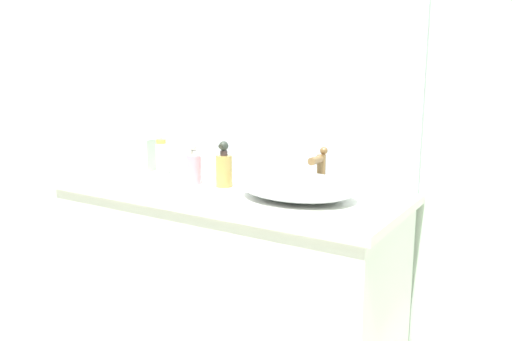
{
  "coord_description": "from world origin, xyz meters",
  "views": [
    {
      "loc": [
        1.0,
        -0.95,
        1.24
      ],
      "look_at": [
        0.14,
        0.4,
        0.95
      ],
      "focal_mm": 33.26,
      "sensor_mm": 36.0,
      "label": 1
    }
  ],
  "objects_px": {
    "soap_dispenser": "(194,167)",
    "tissue_box": "(144,152)",
    "sink_basin": "(297,187)",
    "lotion_bottle": "(224,168)",
    "perfume_bottle": "(162,158)"
  },
  "relations": [
    {
      "from": "lotion_bottle",
      "to": "perfume_bottle",
      "type": "bearing_deg",
      "value": 171.15
    },
    {
      "from": "sink_basin",
      "to": "lotion_bottle",
      "type": "distance_m",
      "value": 0.32
    },
    {
      "from": "perfume_bottle",
      "to": "tissue_box",
      "type": "xyz_separation_m",
      "value": [
        -0.15,
        0.05,
        0.01
      ]
    },
    {
      "from": "soap_dispenser",
      "to": "lotion_bottle",
      "type": "xyz_separation_m",
      "value": [
        0.13,
        0.02,
        0.0
      ]
    },
    {
      "from": "lotion_bottle",
      "to": "tissue_box",
      "type": "relative_size",
      "value": 0.95
    },
    {
      "from": "tissue_box",
      "to": "soap_dispenser",
      "type": "bearing_deg",
      "value": -17.55
    },
    {
      "from": "soap_dispenser",
      "to": "tissue_box",
      "type": "relative_size",
      "value": 0.89
    },
    {
      "from": "tissue_box",
      "to": "lotion_bottle",
      "type": "bearing_deg",
      "value": -11.44
    },
    {
      "from": "sink_basin",
      "to": "tissue_box",
      "type": "height_order",
      "value": "tissue_box"
    },
    {
      "from": "soap_dispenser",
      "to": "lotion_bottle",
      "type": "height_order",
      "value": "lotion_bottle"
    },
    {
      "from": "sink_basin",
      "to": "lotion_bottle",
      "type": "bearing_deg",
      "value": 175.78
    },
    {
      "from": "sink_basin",
      "to": "perfume_bottle",
      "type": "bearing_deg",
      "value": 173.28
    },
    {
      "from": "sink_basin",
      "to": "tissue_box",
      "type": "distance_m",
      "value": 0.84
    },
    {
      "from": "sink_basin",
      "to": "lotion_bottle",
      "type": "relative_size",
      "value": 2.36
    },
    {
      "from": "perfume_bottle",
      "to": "tissue_box",
      "type": "relative_size",
      "value": 0.82
    }
  ]
}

